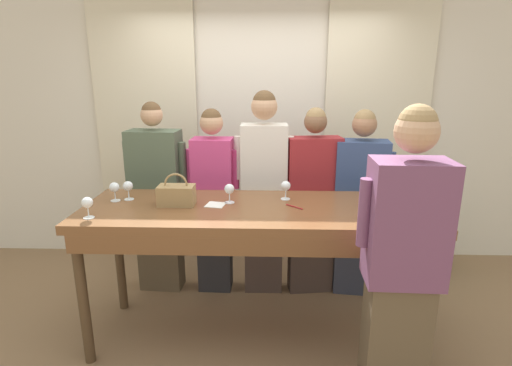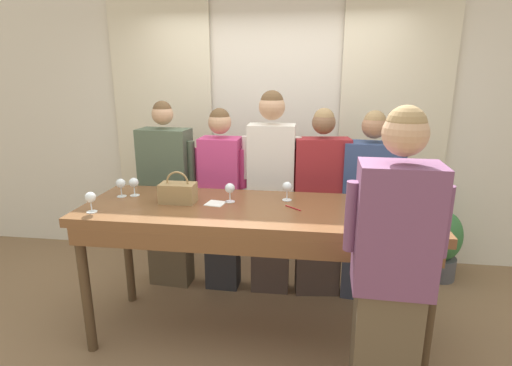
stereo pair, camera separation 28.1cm
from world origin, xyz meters
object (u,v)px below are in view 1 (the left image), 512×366
Objects in this scene: wine_glass_front_mid at (403,195)px; guest_pink_top at (214,200)px; wine_glass_center_mid at (404,186)px; guest_cream_sweater at (264,191)px; handbag at (176,195)px; wine_glass_front_left at (128,187)px; wine_glass_front_right at (374,203)px; wine_glass_back_left at (87,203)px; host_pouring at (402,267)px; guest_striped_shirt at (312,201)px; wine_glass_center_right at (286,186)px; tasting_bar at (256,222)px; guest_navy_coat at (359,204)px; potted_plant at (425,236)px; guest_olive_jacket at (157,199)px; wine_bottle at (378,192)px; wine_glass_center_left at (229,190)px; wine_glass_back_mid at (370,189)px; wine_glass_back_right at (114,188)px.

guest_pink_top reaches higher than wine_glass_front_mid.
wine_glass_center_mid is 0.08× the size of guest_cream_sweater.
handbag reaches higher than wine_glass_front_left.
wine_glass_front_right is 1.83m from wine_glass_back_left.
host_pouring is at bearing -26.54° from handbag.
wine_glass_center_right is at bearing -116.91° from guest_striped_shirt.
tasting_bar is 1.47× the size of guest_navy_coat.
guest_pink_top is 2.15m from potted_plant.
guest_pink_top is (-1.16, 0.87, -0.27)m from wine_glass_front_right.
wine_glass_front_right is at bearing -27.71° from guest_olive_jacket.
wine_bottle reaches higher than wine_glass_back_left.
handbag is at bearing -168.50° from wine_glass_center_right.
handbag is 1.54m from host_pouring.
wine_glass_front_mid is 0.77m from guest_navy_coat.
wine_glass_center_right is at bearing -142.42° from guest_navy_coat.
guest_cream_sweater reaches higher than guest_navy_coat.
wine_glass_front_right is at bearing -36.91° from guest_pink_top.
guest_navy_coat reaches higher than wine_glass_center_left.
guest_olive_jacket is (-1.11, 0.51, -0.27)m from wine_glass_center_right.
host_pouring is (1.21, -1.35, 0.07)m from guest_pink_top.
potted_plant is (2.72, 1.37, -0.77)m from wine_glass_back_left.
wine_glass_center_mid is 0.08× the size of guest_olive_jacket.
wine_glass_center_left is 0.94m from wine_glass_back_left.
wine_glass_front_mid is 0.08× the size of guest_olive_jacket.
wine_glass_front_mid is 0.08× the size of guest_navy_coat.
wine_glass_center_mid is (2.03, 0.10, -0.00)m from wine_glass_front_left.
handbag is at bearing -103.88° from guest_pink_top.
wine_glass_center_left is at bearing -137.69° from guest_striped_shirt.
tasting_bar is 1.35× the size of guest_cream_sweater.
wine_glass_front_left is at bearing 72.13° from wine_glass_back_left.
wine_glass_center_left is 1.00× the size of wine_glass_back_mid.
wine_glass_center_right is (-0.87, -0.05, 0.00)m from wine_glass_center_mid.
guest_olive_jacket is (-1.90, 0.70, -0.27)m from wine_glass_front_mid.
handbag reaches higher than wine_glass_center_mid.
wine_glass_back_left is at bearing -167.15° from wine_glass_center_mid.
wine_glass_center_right is 1.24m from wine_glass_back_right.
guest_cream_sweater is (-0.17, 0.51, -0.19)m from wine_glass_center_right.
guest_navy_coat reaches higher than wine_glass_front_left.
wine_glass_center_left is 0.67m from guest_cream_sweater.
guest_striped_shirt is (1.03, 0.67, -0.26)m from handbag.
wine_bottle is at bearing -126.21° from potted_plant.
wine_glass_back_right is 0.08× the size of guest_striped_shirt.
wine_glass_front_mid and wine_glass_center_right have the same top height.
wine_glass_center_mid is at bearing -122.89° from potted_plant.
wine_glass_front_right is 0.08× the size of guest_navy_coat.
handbag is at bearing -175.07° from wine_glass_back_mid.
guest_pink_top is (-1.23, 0.70, -0.29)m from wine_bottle.
wine_glass_back_mid is 0.08× the size of guest_striped_shirt.
wine_glass_back_right is at bearing -158.54° from guest_striped_shirt.
wine_glass_front_right is at bearing -8.93° from wine_glass_back_right.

